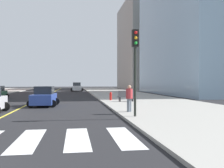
# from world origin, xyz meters

# --- Properties ---
(sidewalk_kerb_east) EXTENTS (10.00, 120.00, 0.15)m
(sidewalk_kerb_east) POSITION_xyz_m (12.20, 20.00, 0.07)
(sidewalk_kerb_east) COLOR #9E9B93
(sidewalk_kerb_east) RESTS_ON ground
(lane_divider_paint) EXTENTS (0.16, 80.00, 0.01)m
(lane_divider_paint) POSITION_xyz_m (0.00, 40.00, 0.01)
(lane_divider_paint) COLOR yellow
(lane_divider_paint) RESTS_ON ground
(parking_garage_concrete) EXTENTS (18.00, 24.00, 25.93)m
(parking_garage_concrete) POSITION_xyz_m (28.07, 69.54, 12.96)
(parking_garage_concrete) COLOR #9E9B93
(parking_garage_concrete) RESTS_ON ground
(car_white_nearest) EXTENTS (2.85, 4.54, 2.02)m
(car_white_nearest) POSITION_xyz_m (4.90, 53.23, 0.94)
(car_white_nearest) COLOR silver
(car_white_nearest) RESTS_ON ground
(car_blue_second) EXTENTS (2.59, 4.03, 1.76)m
(car_blue_second) POSITION_xyz_m (1.73, 17.47, 0.82)
(car_blue_second) COLOR #2D479E
(car_blue_second) RESTS_ON ground
(traffic_light_near_corner) EXTENTS (0.36, 0.41, 5.04)m
(traffic_light_near_corner) POSITION_xyz_m (7.89, 8.66, 3.68)
(traffic_light_near_corner) COLOR black
(traffic_light_near_corner) RESTS_ON sidewalk_kerb_east
(park_bench) EXTENTS (1.83, 0.68, 1.12)m
(park_bench) POSITION_xyz_m (9.65, 19.77, 0.69)
(park_bench) COLOR #47474C
(park_bench) RESTS_ON sidewalk_kerb_east
(pedestrian_waiting_east) EXTENTS (0.44, 0.44, 1.79)m
(pedestrian_waiting_east) POSITION_xyz_m (8.04, 10.94, 1.14)
(pedestrian_waiting_east) COLOR slate
(pedestrian_waiting_east) RESTS_ON sidewalk_kerb_east
(fire_hydrant) EXTENTS (0.26, 0.26, 0.89)m
(fire_hydrant) POSITION_xyz_m (8.35, 22.00, 0.58)
(fire_hydrant) COLOR red
(fire_hydrant) RESTS_ON sidewalk_kerb_east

